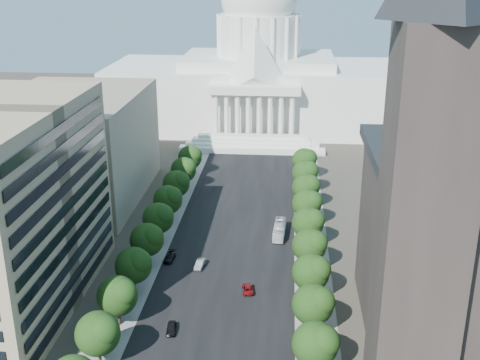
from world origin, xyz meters
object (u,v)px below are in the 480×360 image
(car_red, at_px, (248,289))
(city_bus, at_px, (279,230))
(car_dark_b, at_px, (170,257))
(car_silver, at_px, (200,264))
(car_dark_a, at_px, (171,328))

(car_red, xyz_separation_m, city_bus, (5.97, 27.81, 0.90))
(car_red, relative_size, car_dark_b, 0.93)
(car_silver, xyz_separation_m, city_bus, (17.38, 18.19, 0.78))
(car_silver, distance_m, car_red, 14.92)
(car_silver, height_order, car_red, car_silver)
(car_dark_a, bearing_deg, car_dark_b, 96.02)
(car_red, distance_m, city_bus, 28.46)
(car_dark_b, bearing_deg, car_red, -29.01)
(car_dark_a, bearing_deg, car_silver, 80.69)
(car_dark_a, xyz_separation_m, car_red, (13.08, 15.57, -0.07))
(car_dark_a, height_order, city_bus, city_bus)
(car_dark_b, bearing_deg, car_dark_a, -73.96)
(car_dark_b, bearing_deg, city_bus, 36.32)
(car_dark_b, height_order, city_bus, city_bus)
(car_silver, distance_m, car_dark_b, 7.91)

